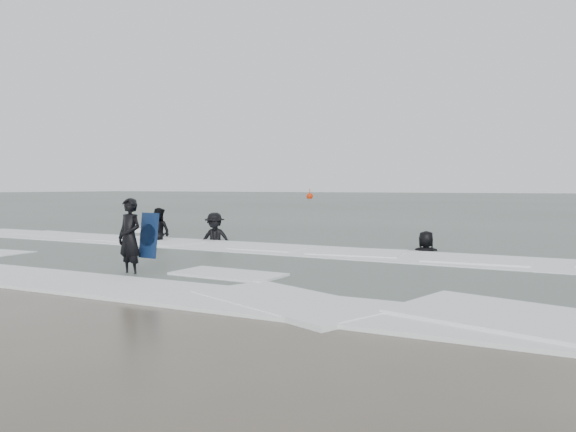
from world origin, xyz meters
The scene contains 9 objects.
ground centered at (0.00, 0.00, 0.00)m, with size 320.00×320.00×0.00m, color brown.
sea centered at (0.00, 80.00, 0.06)m, with size 320.00×320.00×0.00m, color #47544C.
surfer_centre centered at (-1.45, 0.61, 0.00)m, with size 0.61×0.40×1.66m, color black.
surfer_wading centered at (-5.70, 6.46, 0.00)m, with size 0.84×0.65×1.72m, color black.
surfer_breaker centered at (-4.02, 7.32, 0.00)m, with size 1.20×0.69×1.86m, color black.
surfer_right_far centered at (3.03, 7.72, 0.00)m, with size 0.87×0.57×1.78m, color black.
surf_foam centered at (0.00, 3.70, 0.04)m, with size 30.03×9.06×0.09m.
bodyboards centered at (0.49, 6.25, 0.50)m, with size 15.67×11.08×1.25m.
buoy centered at (-30.26, 69.59, 0.42)m, with size 1.00×1.00×1.65m.
Camera 1 is at (6.96, -8.21, 1.88)m, focal length 35.00 mm.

